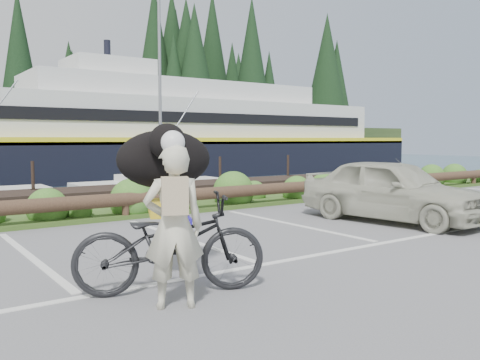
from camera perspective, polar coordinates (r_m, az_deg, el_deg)
name	(u,v)px	position (r m, az deg, el deg)	size (l,w,h in m)	color
ground	(247,259)	(7.64, 0.77, -8.91)	(72.00, 72.00, 0.00)	slate
vegetation_strip	(114,213)	(12.25, -13.96, -3.67)	(34.00, 1.60, 0.10)	#3D5B21
log_rail	(126,219)	(11.62, -12.70, -4.35)	(32.00, 0.30, 0.60)	#443021
bicycle	(170,244)	(5.96, -7.85, -7.11)	(0.77, 2.21, 1.16)	black
cyclist	(174,227)	(5.40, -7.44, -5.24)	(0.63, 0.41, 1.73)	beige
dog	(165,159)	(6.55, -8.43, 2.34)	(1.29, 0.63, 0.74)	black
parked_car	(392,190)	(11.47, 16.74, -1.07)	(1.63, 4.05, 1.38)	#B2B39D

